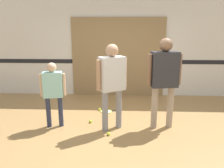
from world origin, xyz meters
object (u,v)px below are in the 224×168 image
(person_student_right, at_px, (164,74))
(racket_spare_on_floor, at_px, (107,111))
(person_instructor, at_px, (112,78))
(person_student_left, at_px, (53,88))
(tennis_ball_stray_left, at_px, (91,121))
(tennis_ball_near_instructor, at_px, (109,134))
(tennis_ball_by_spare_racket, at_px, (100,109))

(person_student_right, xyz_separation_m, racket_spare_on_floor, (-1.17, 0.80, -1.10))
(person_student_right, relative_size, racket_spare_on_floor, 3.56)
(person_instructor, relative_size, person_student_right, 0.94)
(person_student_left, distance_m, racket_spare_on_floor, 1.55)
(racket_spare_on_floor, bearing_deg, person_instructor, -95.82)
(person_instructor, xyz_separation_m, tennis_ball_stray_left, (-0.47, 0.26, -1.01))
(racket_spare_on_floor, xyz_separation_m, tennis_ball_stray_left, (-0.31, -0.66, 0.02))
(tennis_ball_stray_left, bearing_deg, person_student_left, -164.27)
(person_instructor, bearing_deg, tennis_ball_near_instructor, -129.88)
(racket_spare_on_floor, bearing_deg, tennis_ball_by_spare_racket, 142.78)
(person_student_right, xyz_separation_m, tennis_ball_near_instructor, (-1.06, -0.41, -1.08))
(racket_spare_on_floor, distance_m, tennis_ball_near_instructor, 1.22)
(tennis_ball_near_instructor, xyz_separation_m, tennis_ball_stray_left, (-0.42, 0.56, 0.00))
(person_student_right, distance_m, tennis_ball_near_instructor, 1.57)
(racket_spare_on_floor, distance_m, tennis_ball_stray_left, 0.73)
(tennis_ball_near_instructor, xyz_separation_m, tennis_ball_by_spare_racket, (-0.30, 1.29, 0.00))
(person_instructor, relative_size, person_student_left, 1.27)
(person_student_right, xyz_separation_m, tennis_ball_by_spare_racket, (-1.36, 0.87, -1.08))
(tennis_ball_by_spare_racket, bearing_deg, person_student_left, -131.64)
(person_instructor, relative_size, tennis_ball_near_instructor, 25.64)
(person_student_left, bearing_deg, tennis_ball_by_spare_racket, 37.66)
(person_student_left, height_order, tennis_ball_by_spare_racket, person_student_left)
(person_student_left, distance_m, tennis_ball_near_instructor, 1.42)
(tennis_ball_stray_left, bearing_deg, tennis_ball_by_spare_racket, 80.45)
(tennis_ball_by_spare_racket, distance_m, tennis_ball_stray_left, 0.74)
(person_student_right, height_order, tennis_ball_stray_left, person_student_right)
(person_student_left, bearing_deg, tennis_ball_near_instructor, -28.40)
(tennis_ball_near_instructor, relative_size, tennis_ball_stray_left, 1.00)
(person_student_right, relative_size, tennis_ball_stray_left, 27.22)
(person_student_right, bearing_deg, person_student_left, -8.17)
(racket_spare_on_floor, bearing_deg, tennis_ball_stray_left, -131.24)
(person_instructor, bearing_deg, tennis_ball_by_spare_racket, 79.60)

